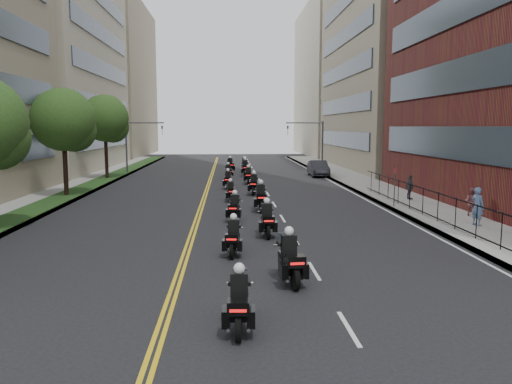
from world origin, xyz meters
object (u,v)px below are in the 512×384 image
pedestrian_b (472,202)px  motorcycle_2 (233,239)px  motorcycle_7 (254,185)px  pedestrian_a (478,206)px  motorcycle_4 (235,209)px  pedestrian_c (410,187)px  motorcycle_5 (261,199)px  motorcycle_1 (290,261)px  motorcycle_12 (230,166)px  parked_sedan (318,168)px  motorcycle_8 (228,181)px  motorcycle_3 (267,221)px  motorcycle_10 (228,172)px  motorcycle_0 (239,304)px  motorcycle_11 (245,169)px  motorcycle_9 (248,176)px  motorcycle_13 (244,165)px  motorcycle_6 (231,192)px

pedestrian_b → motorcycle_2: bearing=83.6°
motorcycle_7 → pedestrian_a: bearing=-45.1°
motorcycle_4 → pedestrian_c: (11.82, 6.30, 0.31)m
motorcycle_5 → motorcycle_1: bearing=-89.0°
pedestrian_c → motorcycle_5: bearing=100.2°
motorcycle_12 → parked_sedan: 9.82m
motorcycle_5 → motorcycle_8: (-1.95, 10.86, -0.09)m
motorcycle_1 → motorcycle_8: size_ratio=1.10×
motorcycle_3 → motorcycle_10: motorcycle_3 is taller
motorcycle_0 → motorcycle_1: 4.03m
motorcycle_11 → pedestrian_b: motorcycle_11 is taller
motorcycle_2 → motorcycle_3: motorcycle_3 is taller
pedestrian_a → motorcycle_7: bearing=14.5°
motorcycle_5 → parked_sedan: (7.22, 20.67, 0.06)m
motorcycle_8 → pedestrian_b: size_ratio=1.45×
motorcycle_4 → parked_sedan: size_ratio=0.46×
motorcycle_3 → motorcycle_12: motorcycle_12 is taller
motorcycle_3 → pedestrian_b: 12.09m
motorcycle_11 → pedestrian_a: size_ratio=1.33×
motorcycle_0 → pedestrian_a: bearing=47.4°
pedestrian_c → motorcycle_3: bearing=127.2°
motorcycle_5 → motorcycle_9: size_ratio=1.11×
motorcycle_1 → motorcycle_5: motorcycle_5 is taller
motorcycle_5 → motorcycle_10: (-1.90, 18.34, -0.10)m
motorcycle_2 → motorcycle_10: 28.53m
motorcycle_10 → motorcycle_3: bearing=-93.1°
motorcycle_4 → motorcycle_12: 27.96m
motorcycle_7 → parked_sedan: bearing=67.8°
motorcycle_5 → motorcycle_13: size_ratio=1.16×
motorcycle_2 → motorcycle_11: (1.56, 31.54, 0.10)m
motorcycle_3 → motorcycle_8: size_ratio=1.07×
motorcycle_1 → motorcycle_9: (-0.17, 28.11, -0.05)m
motorcycle_2 → motorcycle_5: motorcycle_5 is taller
motorcycle_4 → motorcycle_6: motorcycle_4 is taller
motorcycle_10 → motorcycle_11: motorcycle_11 is taller
motorcycle_11 → pedestrian_b: size_ratio=1.64×
motorcycle_10 → pedestrian_a: 27.00m
motorcycle_0 → motorcycle_3: motorcycle_3 is taller
motorcycle_3 → motorcycle_9: bearing=89.8°
motorcycle_8 → motorcycle_12: (0.26, 13.94, 0.08)m
motorcycle_1 → motorcycle_11: size_ratio=0.97×
motorcycle_8 → pedestrian_c: bearing=-29.1°
motorcycle_0 → motorcycle_11: size_ratio=0.89×
motorcycle_13 → parked_sedan: motorcycle_13 is taller
motorcycle_8 → motorcycle_13: 17.59m
motorcycle_11 → motorcycle_8: bearing=-101.4°
motorcycle_9 → motorcycle_6: bearing=-95.7°
motorcycle_0 → motorcycle_2: motorcycle_0 is taller
motorcycle_11 → pedestrian_a: bearing=-70.7°
motorcycle_2 → pedestrian_c: (11.97, 13.34, 0.33)m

